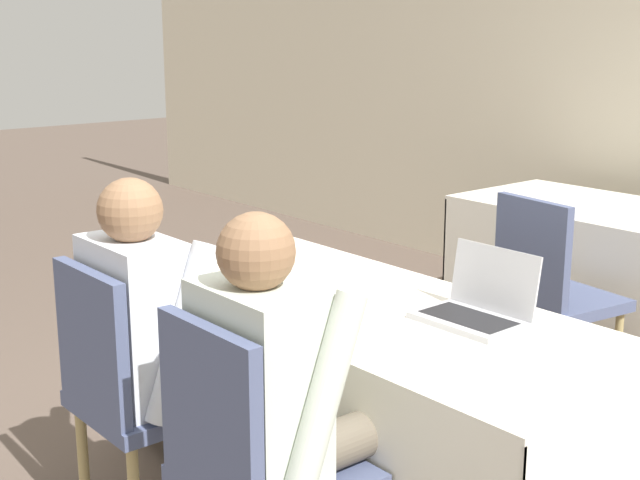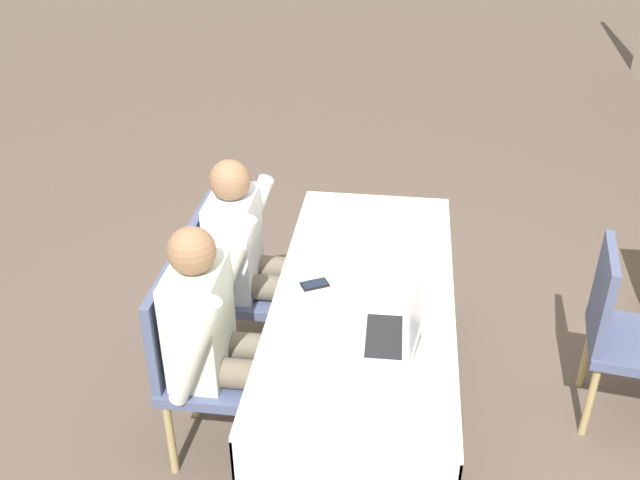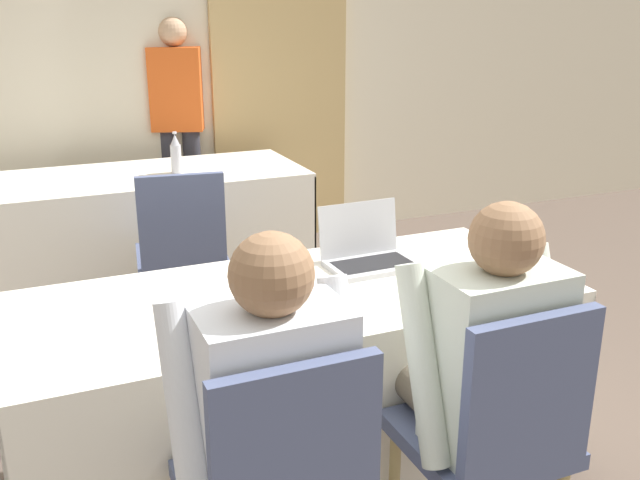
{
  "view_description": "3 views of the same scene",
  "coord_description": "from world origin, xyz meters",
  "px_view_note": "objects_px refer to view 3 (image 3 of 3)",
  "views": [
    {
      "loc": [
        2.07,
        -1.92,
        1.63
      ],
      "look_at": [
        0.0,
        -0.2,
        0.98
      ],
      "focal_mm": 50.0,
      "sensor_mm": 36.0,
      "label": 1
    },
    {
      "loc": [
        2.66,
        0.14,
        2.57
      ],
      "look_at": [
        0.0,
        -0.2,
        0.98
      ],
      "focal_mm": 40.0,
      "sensor_mm": 36.0,
      "label": 2
    },
    {
      "loc": [
        -0.82,
        -2.11,
        1.66
      ],
      "look_at": [
        0.0,
        -0.2,
        0.98
      ],
      "focal_mm": 40.0,
      "sensor_mm": 36.0,
      "label": 3
    }
  ],
  "objects_px": {
    "chair_far_spare": "(182,250)",
    "person_checkered_shirt": "(265,414)",
    "laptop": "(368,254)",
    "water_bottle": "(176,154)",
    "cell_phone": "(320,317)",
    "person_white_shirt": "(478,365)",
    "person_red_shirt": "(178,121)",
    "chair_near_right": "(496,432)"
  },
  "relations": [
    {
      "from": "water_bottle",
      "to": "person_red_shirt",
      "type": "xyz_separation_m",
      "value": [
        0.19,
        0.76,
        0.08
      ]
    },
    {
      "from": "chair_near_right",
      "to": "person_checkered_shirt",
      "type": "distance_m",
      "value": 0.68
    },
    {
      "from": "chair_near_right",
      "to": "water_bottle",
      "type": "bearing_deg",
      "value": -83.61
    },
    {
      "from": "water_bottle",
      "to": "person_white_shirt",
      "type": "distance_m",
      "value": 2.6
    },
    {
      "from": "water_bottle",
      "to": "chair_far_spare",
      "type": "relative_size",
      "value": 0.26
    },
    {
      "from": "chair_near_right",
      "to": "chair_far_spare",
      "type": "distance_m",
      "value": 1.97
    },
    {
      "from": "cell_phone",
      "to": "person_checkered_shirt",
      "type": "height_order",
      "value": "person_checkered_shirt"
    },
    {
      "from": "cell_phone",
      "to": "person_red_shirt",
      "type": "bearing_deg",
      "value": 58.08
    },
    {
      "from": "cell_phone",
      "to": "chair_near_right",
      "type": "xyz_separation_m",
      "value": [
        0.34,
        -0.48,
        -0.22
      ]
    },
    {
      "from": "cell_phone",
      "to": "person_checkered_shirt",
      "type": "bearing_deg",
      "value": -157.83
    },
    {
      "from": "water_bottle",
      "to": "chair_far_spare",
      "type": "xyz_separation_m",
      "value": [
        -0.16,
        -0.77,
        -0.32
      ]
    },
    {
      "from": "cell_phone",
      "to": "chair_far_spare",
      "type": "relative_size",
      "value": 0.16
    },
    {
      "from": "chair_far_spare",
      "to": "person_checkered_shirt",
      "type": "distance_m",
      "value": 1.82
    },
    {
      "from": "cell_phone",
      "to": "chair_far_spare",
      "type": "bearing_deg",
      "value": 67.3
    },
    {
      "from": "cell_phone",
      "to": "person_checkered_shirt",
      "type": "distance_m",
      "value": 0.49
    },
    {
      "from": "chair_near_right",
      "to": "person_white_shirt",
      "type": "height_order",
      "value": "person_white_shirt"
    },
    {
      "from": "person_white_shirt",
      "to": "laptop",
      "type": "bearing_deg",
      "value": -91.62
    },
    {
      "from": "water_bottle",
      "to": "person_checkered_shirt",
      "type": "relative_size",
      "value": 0.2
    },
    {
      "from": "person_red_shirt",
      "to": "laptop",
      "type": "bearing_deg",
      "value": -67.21
    },
    {
      "from": "laptop",
      "to": "chair_far_spare",
      "type": "height_order",
      "value": "laptop"
    },
    {
      "from": "chair_near_right",
      "to": "person_white_shirt",
      "type": "distance_m",
      "value": 0.19
    },
    {
      "from": "chair_far_spare",
      "to": "person_red_shirt",
      "type": "bearing_deg",
      "value": -94.74
    },
    {
      "from": "water_bottle",
      "to": "chair_near_right",
      "type": "height_order",
      "value": "water_bottle"
    },
    {
      "from": "water_bottle",
      "to": "chair_far_spare",
      "type": "height_order",
      "value": "water_bottle"
    },
    {
      "from": "cell_phone",
      "to": "chair_far_spare",
      "type": "xyz_separation_m",
      "value": [
        -0.12,
        1.43,
        -0.22
      ]
    },
    {
      "from": "water_bottle",
      "to": "person_checkered_shirt",
      "type": "height_order",
      "value": "person_checkered_shirt"
    },
    {
      "from": "water_bottle",
      "to": "person_checkered_shirt",
      "type": "xyz_separation_m",
      "value": [
        -0.35,
        -2.58,
        -0.16
      ]
    },
    {
      "from": "chair_near_right",
      "to": "laptop",
      "type": "bearing_deg",
      "value": -91.42
    },
    {
      "from": "laptop",
      "to": "person_red_shirt",
      "type": "bearing_deg",
      "value": 91.87
    },
    {
      "from": "person_checkered_shirt",
      "to": "person_white_shirt",
      "type": "distance_m",
      "value": 0.65
    },
    {
      "from": "chair_far_spare",
      "to": "person_checkered_shirt",
      "type": "xyz_separation_m",
      "value": [
        -0.19,
        -1.81,
        0.16
      ]
    },
    {
      "from": "water_bottle",
      "to": "person_red_shirt",
      "type": "relative_size",
      "value": 0.15
    },
    {
      "from": "person_white_shirt",
      "to": "cell_phone",
      "type": "bearing_deg",
      "value": -47.99
    },
    {
      "from": "person_white_shirt",
      "to": "person_red_shirt",
      "type": "xyz_separation_m",
      "value": [
        -0.11,
        3.33,
        0.24
      ]
    },
    {
      "from": "chair_far_spare",
      "to": "person_white_shirt",
      "type": "relative_size",
      "value": 0.78
    },
    {
      "from": "water_bottle",
      "to": "person_red_shirt",
      "type": "height_order",
      "value": "person_red_shirt"
    },
    {
      "from": "person_checkered_shirt",
      "to": "laptop",
      "type": "bearing_deg",
      "value": -132.07
    },
    {
      "from": "laptop",
      "to": "chair_far_spare",
      "type": "bearing_deg",
      "value": 113.2
    },
    {
      "from": "person_checkered_shirt",
      "to": "chair_near_right",
      "type": "bearing_deg",
      "value": 170.89
    },
    {
      "from": "chair_far_spare",
      "to": "laptop",
      "type": "bearing_deg",
      "value": 122.33
    },
    {
      "from": "chair_near_right",
      "to": "person_checkered_shirt",
      "type": "relative_size",
      "value": 0.78
    },
    {
      "from": "laptop",
      "to": "water_bottle",
      "type": "relative_size",
      "value": 1.38
    }
  ]
}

